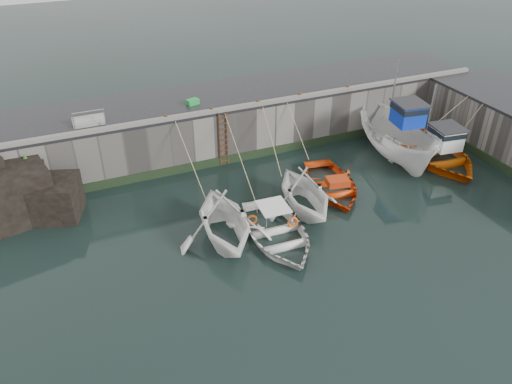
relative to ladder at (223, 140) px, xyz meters
name	(u,v)px	position (x,y,z in m)	size (l,w,h in m)	color
ground	(347,260)	(2.00, -9.91, -1.59)	(120.00, 120.00, 0.00)	black
quay_back	(240,118)	(2.00, 2.59, -0.09)	(30.00, 5.00, 3.00)	slate
road_back	(240,93)	(2.00, 2.59, 1.49)	(30.00, 5.00, 0.16)	black
kerb_back	(255,104)	(2.00, 0.24, 1.67)	(30.00, 0.30, 0.20)	slate
algae_back	(256,154)	(2.00, 0.05, -1.34)	(30.00, 0.08, 0.50)	black
algae_right	(512,173)	(13.96, -7.41, -1.34)	(0.08, 15.00, 0.50)	black
rock_outcrop	(12,193)	(-10.92, -0.80, -0.33)	(5.85, 4.24, 3.41)	black
ladder	(223,140)	(0.00, 0.00, 0.00)	(0.51, 0.08, 3.20)	#3F1E0F
boat_near_white	(225,239)	(-2.34, -6.46, -1.59)	(4.44, 5.15, 2.71)	white
boat_near_white_rope	(195,190)	(-2.34, -1.94, -1.59)	(0.04, 4.81, 3.10)	tan
boat_near_blue	(277,238)	(-0.14, -7.36, -1.59)	(3.90, 5.47, 1.13)	silver
boat_near_blue_rope	(237,185)	(-0.14, -2.39, -1.59)	(0.04, 5.59, 3.10)	tan
boat_near_blacktrim	(303,209)	(2.06, -5.73, -1.59)	(4.12, 4.77, 2.52)	white
boat_near_blacktrim_rope	(269,170)	(2.06, -1.57, -1.59)	(0.04, 4.22, 3.10)	tan
boat_near_navy	(331,189)	(4.26, -4.65, -1.59)	(3.64, 5.09, 1.05)	#EE440C
boat_near_navy_rope	(299,159)	(4.26, -1.03, -1.59)	(0.04, 3.43, 3.10)	tan
boat_far_white	(398,140)	(9.43, -3.15, -0.44)	(3.61, 7.43, 5.76)	silver
boat_far_orange	(436,152)	(11.49, -4.14, -1.15)	(5.52, 7.17, 4.38)	#E0600B
fish_crate	(193,102)	(-1.09, 1.83, 1.71)	(0.66, 0.43, 0.28)	green
railing	(89,121)	(-6.75, 1.33, 1.77)	(1.60, 1.05, 1.00)	#A5A8AD
bollard_a	(166,117)	(-3.00, 0.34, 1.71)	(0.18, 0.18, 0.28)	#3F1E0F
bollard_b	(211,110)	(-0.50, 0.34, 1.71)	(0.18, 0.18, 0.28)	#3F1E0F
bollard_c	(258,102)	(2.20, 0.34, 1.71)	(0.18, 0.18, 0.28)	#3F1E0F
bollard_d	(299,96)	(4.80, 0.34, 1.71)	(0.18, 0.18, 0.28)	#3F1E0F
bollard_e	(347,88)	(8.00, 0.34, 1.71)	(0.18, 0.18, 0.28)	#3F1E0F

